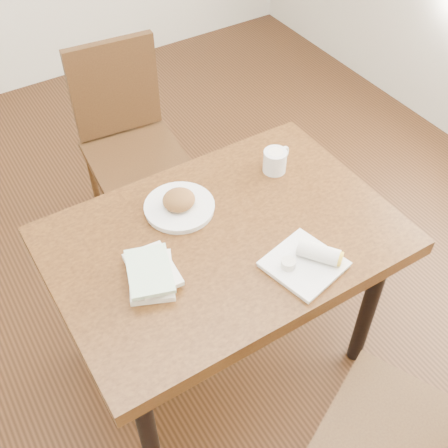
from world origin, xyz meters
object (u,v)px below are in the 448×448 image
coffee_mug (275,160)px  plate_burrito (309,261)px  chair_near (432,443)px  chair_far (128,134)px  table (224,252)px  book_stack (151,273)px  plate_scone (179,205)px

coffee_mug → plate_burrito: 0.47m
chair_near → chair_far: same height
chair_far → plate_burrito: bearing=-85.4°
table → chair_near: size_ratio=1.19×
table → chair_far: (0.06, 0.93, -0.11)m
book_stack → coffee_mug: bearing=19.4°
table → plate_scone: plate_scone is taller
table → chair_far: 0.94m
table → plate_burrito: bearing=-58.5°
book_stack → chair_near: bearing=-60.0°
chair_far → chair_near: bearing=-86.4°
chair_far → coffee_mug: bearing=-69.8°
book_stack → plate_scone: bearing=45.2°
table → chair_far: bearing=86.4°
table → plate_burrito: 0.32m
table → chair_far: chair_far is taller
table → book_stack: (-0.29, -0.04, 0.11)m
plate_scone → plate_burrito: size_ratio=0.96×
plate_scone → plate_burrito: bearing=-62.8°
coffee_mug → chair_near: bearing=-99.3°
table → chair_near: 0.85m
coffee_mug → book_stack: 0.66m
chair_near → plate_burrito: chair_near is taller
coffee_mug → book_stack: (-0.62, -0.22, -0.02)m
chair_near → plate_burrito: size_ratio=3.74×
chair_far → coffee_mug: chair_far is taller
table → plate_burrito: size_ratio=4.48×
plate_burrito → plate_scone: bearing=117.2°
chair_near → plate_burrito: 0.62m
chair_far → book_stack: bearing=-109.6°
chair_far → plate_scone: bearing=-99.6°
chair_far → book_stack: (-0.34, -0.97, 0.23)m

